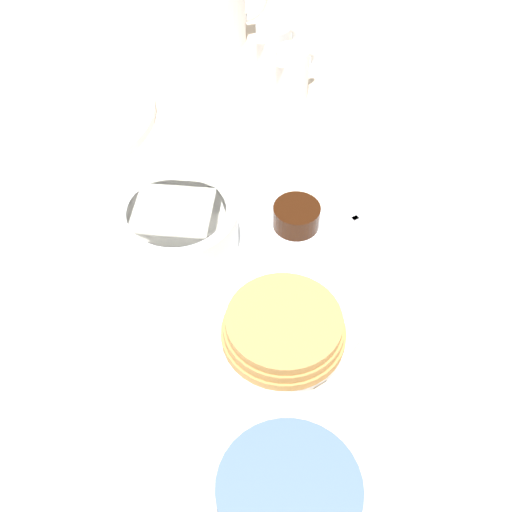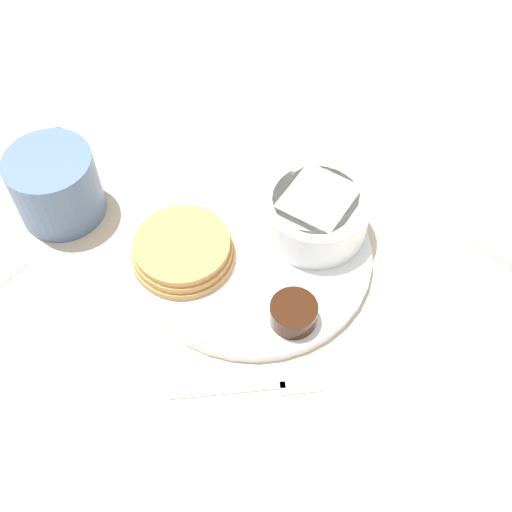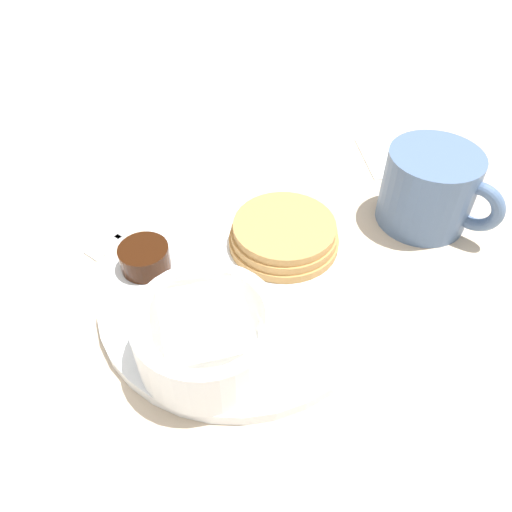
% 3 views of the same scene
% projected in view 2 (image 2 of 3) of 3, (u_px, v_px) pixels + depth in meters
% --- Properties ---
extents(ground_plane, '(4.00, 4.00, 0.00)m').
position_uv_depth(ground_plane, '(254.00, 256.00, 0.70)').
color(ground_plane, '#C6B299').
extents(plate, '(0.26, 0.26, 0.01)m').
position_uv_depth(plate, '(254.00, 253.00, 0.69)').
color(plate, white).
rests_on(plate, ground_plane).
extents(pancake_stack, '(0.11, 0.11, 0.03)m').
position_uv_depth(pancake_stack, '(183.00, 250.00, 0.67)').
color(pancake_stack, '#B78447').
rests_on(pancake_stack, plate).
extents(bowl, '(0.11, 0.11, 0.05)m').
position_uv_depth(bowl, '(315.00, 212.00, 0.69)').
color(bowl, white).
rests_on(bowl, plate).
extents(syrup_cup, '(0.05, 0.05, 0.02)m').
position_uv_depth(syrup_cup, '(293.00, 313.00, 0.63)').
color(syrup_cup, black).
rests_on(syrup_cup, plate).
extents(butter_ramekin, '(0.05, 0.05, 0.04)m').
position_uv_depth(butter_ramekin, '(335.00, 223.00, 0.69)').
color(butter_ramekin, white).
rests_on(butter_ramekin, plate).
extents(coffee_mug, '(0.12, 0.10, 0.08)m').
position_uv_depth(coffee_mug, '(56.00, 184.00, 0.70)').
color(coffee_mug, slate).
rests_on(coffee_mug, ground_plane).
extents(fork, '(0.08, 0.13, 0.00)m').
position_uv_depth(fork, '(264.00, 387.00, 0.61)').
color(fork, silver).
rests_on(fork, ground_plane).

